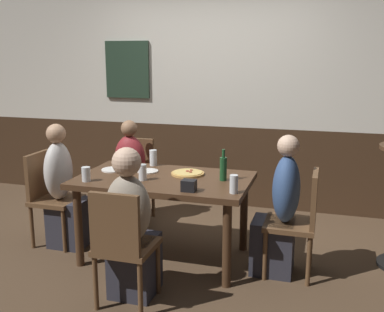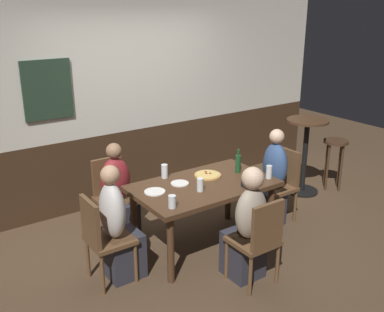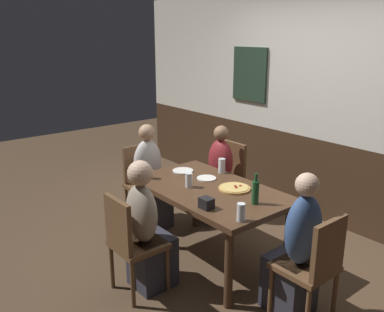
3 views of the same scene
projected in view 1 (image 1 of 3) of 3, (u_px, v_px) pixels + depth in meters
The scene contains 20 objects.
ground_plane at pixel (165, 257), 4.09m from camera, with size 12.00×12.00×0.00m, color #4C3826.
wall_back at pixel (211, 96), 5.35m from camera, with size 6.40×0.13×2.60m.
dining_table at pixel (164, 187), 3.95m from camera, with size 1.49×0.89×0.74m.
chair_left_far at pixel (135, 175), 4.97m from camera, with size 0.40×0.40×0.88m.
chair_head_east at pixel (300, 217), 3.66m from camera, with size 0.40×0.40×0.88m.
chair_head_west at pixel (49, 193), 4.31m from camera, with size 0.40×0.40×0.88m.
chair_mid_near at pixel (122, 242), 3.18m from camera, with size 0.40×0.40×0.88m.
person_left_far at pixel (129, 181), 4.83m from camera, with size 0.34×0.37×1.11m.
person_head_east at pixel (279, 217), 3.71m from camera, with size 0.37×0.34×1.16m.
person_head_west at pixel (64, 195), 4.27m from camera, with size 0.37×0.34×1.16m.
person_mid_near at pixel (132, 234), 3.34m from camera, with size 0.34×0.37×1.15m.
pizza at pixel (188, 173), 4.02m from camera, with size 0.29×0.29×0.03m.
tumbler_short at pixel (143, 173), 3.83m from camera, with size 0.07×0.07×0.14m.
beer_glass_tall at pixel (86, 175), 3.80m from camera, with size 0.07×0.07×0.12m.
pint_glass_pale at pixel (153, 159), 4.34m from camera, with size 0.07×0.07×0.15m.
pint_glass_stout at pixel (234, 185), 3.47m from camera, with size 0.06×0.06×0.14m.
beer_bottle_green at pixel (223, 168), 3.81m from camera, with size 0.06×0.06×0.27m.
plate_white_large at pixel (113, 170), 4.17m from camera, with size 0.21×0.21×0.01m, color white.
plate_white_small at pixel (148, 171), 4.12m from camera, with size 0.19×0.19×0.01m, color white.
condiment_caddy at pixel (189, 186), 3.53m from camera, with size 0.11×0.09×0.09m, color black.
Camera 1 is at (1.32, -3.57, 1.78)m, focal length 42.61 mm.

